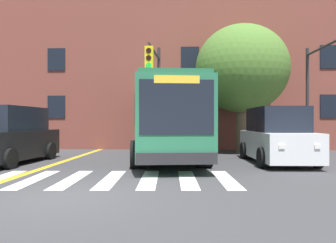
% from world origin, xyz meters
% --- Properties ---
extents(ground_plane, '(120.00, 120.00, 0.00)m').
position_xyz_m(ground_plane, '(0.00, 0.00, 0.00)').
color(ground_plane, '#38383A').
extents(crosswalk, '(9.75, 3.65, 0.01)m').
position_xyz_m(crosswalk, '(-0.59, 2.25, 0.00)').
color(crosswalk, white).
rests_on(crosswalk, ground).
extents(lane_line_yellow_inner, '(0.12, 36.00, 0.01)m').
position_xyz_m(lane_line_yellow_inner, '(-2.53, 16.25, 0.00)').
color(lane_line_yellow_inner, gold).
rests_on(lane_line_yellow_inner, ground).
extents(lane_line_yellow_outer, '(0.12, 36.00, 0.01)m').
position_xyz_m(lane_line_yellow_outer, '(-2.37, 16.25, 0.00)').
color(lane_line_yellow_outer, gold).
rests_on(lane_line_yellow_outer, ground).
extents(city_bus, '(3.95, 11.50, 3.38)m').
position_xyz_m(city_bus, '(1.82, 8.22, 1.83)').
color(city_bus, '#28704C').
rests_on(city_bus, ground).
extents(car_black_near_lane, '(2.42, 5.20, 2.33)m').
position_xyz_m(car_black_near_lane, '(-4.43, 5.79, 1.10)').
color(car_black_near_lane, black).
rests_on(car_black_near_lane, ground).
extents(car_white_far_lane, '(2.40, 5.05, 2.30)m').
position_xyz_m(car_white_far_lane, '(6.55, 6.50, 1.09)').
color(car_white_far_lane, white).
rests_on(car_white_far_lane, ground).
extents(car_silver_behind_bus, '(1.99, 3.73, 1.77)m').
position_xyz_m(car_silver_behind_bus, '(3.01, 17.42, 0.81)').
color(car_silver_behind_bus, '#B7BABF').
rests_on(car_silver_behind_bus, ground).
extents(traffic_light_near_corner, '(0.40, 4.13, 5.36)m').
position_xyz_m(traffic_light_near_corner, '(8.91, 7.61, 3.69)').
color(traffic_light_near_corner, '#28282D').
rests_on(traffic_light_near_corner, ground).
extents(traffic_light_overhead, '(0.40, 3.51, 5.51)m').
position_xyz_m(traffic_light_overhead, '(1.36, 8.06, 3.63)').
color(traffic_light_overhead, '#28282D').
rests_on(traffic_light_overhead, ground).
extents(street_tree_curbside_large, '(6.81, 6.79, 7.00)m').
position_xyz_m(street_tree_curbside_large, '(5.86, 10.77, 4.58)').
color(street_tree_curbside_large, brown).
rests_on(street_tree_curbside_large, ground).
extents(building_facade, '(41.55, 9.85, 10.54)m').
position_xyz_m(building_facade, '(3.07, 17.54, 5.27)').
color(building_facade, brown).
rests_on(building_facade, ground).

